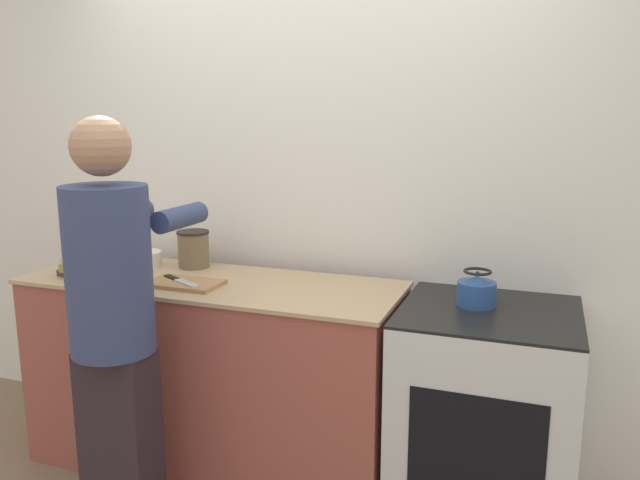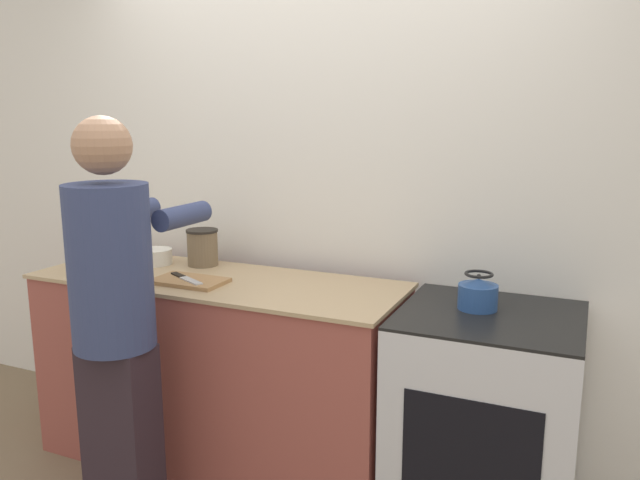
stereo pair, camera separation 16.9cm
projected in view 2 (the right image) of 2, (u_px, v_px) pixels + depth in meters
name	position (u px, v px, depth m)	size (l,w,h in m)	color
wall_back	(324.00, 195.00, 3.11)	(8.00, 0.05, 2.60)	white
counter	(219.00, 371.00, 3.03)	(1.79, 0.63, 0.93)	#9E4C42
oven	(484.00, 421.00, 2.56)	(0.71, 0.68, 0.92)	silver
person	(116.00, 311.00, 2.48)	(0.37, 0.60, 1.69)	#2C2028
cutting_board	(189.00, 281.00, 2.86)	(0.33, 0.20, 0.02)	#A87A4C
knife	(185.00, 278.00, 2.86)	(0.24, 0.15, 0.01)	silver
kettle	(478.00, 294.00, 2.52)	(0.16, 0.16, 0.15)	#284C8C
bowl_prep	(156.00, 257.00, 3.22)	(0.17, 0.17, 0.08)	silver
canister_jar	(203.00, 247.00, 3.18)	(0.16, 0.16, 0.19)	#756047
book_stack	(101.00, 260.00, 3.11)	(0.23, 0.28, 0.10)	#423833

